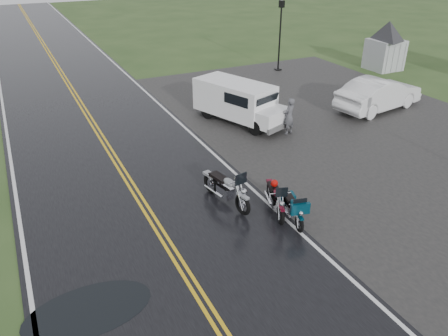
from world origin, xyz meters
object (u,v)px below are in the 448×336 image
person_at_van (289,117)px  sedan_white (379,94)px  lamp_post_far_right (280,36)px  motorcycle_red (281,209)px  motorcycle_teal (300,218)px  visitor_center (388,33)px  van_white (256,115)px  motorcycle_silver (243,197)px

person_at_van → sedan_white: bearing=165.5°
person_at_van → lamp_post_far_right: 11.15m
motorcycle_red → lamp_post_far_right: lamp_post_far_right is taller
motorcycle_teal → lamp_post_far_right: bearing=73.2°
visitor_center → lamp_post_far_right: size_ratio=3.51×
motorcycle_teal → lamp_post_far_right: (9.60, 16.06, 1.73)m
visitor_center → motorcycle_teal: 20.94m
van_white → motorcycle_silver: bearing=-144.2°
van_white → sedan_white: (7.44, 0.11, -0.15)m
visitor_center → motorcycle_red: bearing=-142.8°
motorcycle_silver → lamp_post_far_right: bearing=43.1°
visitor_center → van_white: bearing=-156.1°
motorcycle_teal → motorcycle_silver: motorcycle_silver is taller
visitor_center → sedan_white: 8.74m
van_white → person_at_van: 1.54m
sedan_white → lamp_post_far_right: 9.01m
visitor_center → motorcycle_teal: visitor_center is taller
motorcycle_teal → motorcycle_silver: 1.93m
motorcycle_silver → sedan_white: sedan_white is taller
motorcycle_red → motorcycle_teal: 0.66m
motorcycle_red → person_at_van: 7.32m
motorcycle_red → motorcycle_silver: bearing=149.1°
motorcycle_red → sedan_white: size_ratio=0.41×
visitor_center → van_white: (-13.64, -6.06, -1.41)m
person_at_van → motorcycle_silver: bearing=23.5°
motorcycle_red → sedan_white: bearing=52.0°
van_white → person_at_van: van_white is taller
visitor_center → van_white: size_ratio=3.19×
motorcycle_red → motorcycle_silver: 1.28m
motorcycle_teal → motorcycle_silver: (-1.09, 1.58, 0.16)m
motorcycle_silver → sedan_white: (11.10, 5.60, 0.12)m
van_white → sedan_white: van_white is taller
motorcycle_red → motorcycle_teal: (0.28, -0.60, -0.06)m
motorcycle_silver → person_at_van: size_ratio=1.43×
van_white → sedan_white: 7.44m
visitor_center → motorcycle_red: (-16.49, -12.53, -1.79)m
motorcycle_red → van_white: (2.85, 6.47, 0.38)m
visitor_center → van_white: visitor_center is taller
motorcycle_red → van_white: van_white is taller
van_white → visitor_center: bearing=3.5°
motorcycle_silver → sedan_white: bearing=16.3°
motorcycle_red → motorcycle_silver: size_ratio=0.86×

